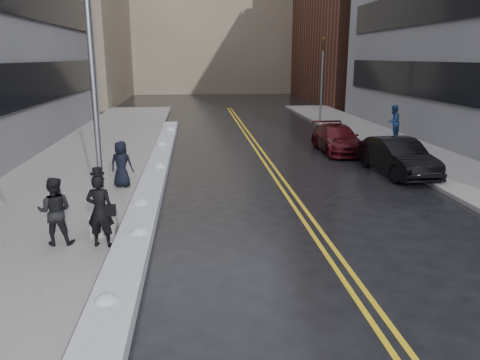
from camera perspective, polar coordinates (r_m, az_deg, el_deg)
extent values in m
plane|color=black|center=(11.18, -0.83, -10.37)|extent=(160.00, 160.00, 0.00)
cube|color=gray|center=(21.21, -18.85, 1.24)|extent=(5.50, 50.00, 0.15)
cube|color=gray|center=(23.29, 22.28, 2.09)|extent=(4.00, 50.00, 0.15)
cube|color=gold|center=(20.88, 3.32, 1.62)|extent=(0.12, 50.00, 0.01)
cube|color=gold|center=(20.93, 4.14, 1.64)|extent=(0.12, 50.00, 0.01)
cube|color=silver|center=(18.73, -10.37, 0.38)|extent=(0.90, 30.00, 0.34)
cube|color=gray|center=(56.20, -21.82, 18.13)|extent=(14.00, 22.00, 18.00)
cube|color=gray|center=(70.42, -3.45, 19.86)|extent=(36.00, 16.00, 22.00)
cube|color=gray|center=(13.07, -16.23, -5.05)|extent=(0.65, 0.65, 0.60)
cylinder|color=gray|center=(12.35, -17.51, 11.79)|extent=(0.14, 0.14, 7.00)
cylinder|color=maroon|center=(22.77, 20.14, 2.99)|extent=(0.24, 0.24, 0.60)
sphere|color=maroon|center=(22.72, 20.21, 3.73)|extent=(0.26, 0.26, 0.26)
cylinder|color=maroon|center=(22.76, 20.15, 3.11)|extent=(0.25, 0.10, 0.10)
cylinder|color=gray|center=(35.40, 9.91, 11.17)|extent=(0.14, 0.14, 5.00)
imported|color=#594C0C|center=(35.35, 10.13, 16.03)|extent=(0.16, 0.20, 1.00)
imported|color=black|center=(12.06, -16.68, -3.60)|extent=(0.74, 0.55, 1.86)
imported|color=black|center=(12.59, -21.64, -3.54)|extent=(0.86, 0.68, 1.74)
imported|color=black|center=(17.47, -14.25, 1.90)|extent=(0.93, 0.72, 1.68)
imported|color=navy|center=(28.77, 18.19, 6.78)|extent=(1.17, 1.17, 1.91)
imported|color=black|center=(20.39, 18.67, 2.69)|extent=(1.95, 4.68, 1.51)
imported|color=#37080D|center=(24.58, 11.78, 4.95)|extent=(1.97, 4.73, 1.37)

